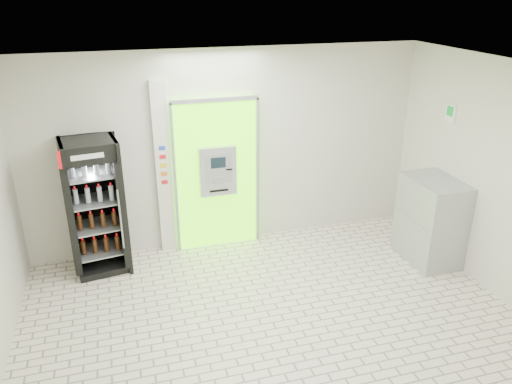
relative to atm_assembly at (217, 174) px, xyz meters
name	(u,v)px	position (x,y,z in m)	size (l,w,h in m)	color
ground	(279,335)	(0.20, -2.41, -1.17)	(6.00, 6.00, 0.00)	beige
room_shell	(282,190)	(0.20, -2.41, 0.67)	(6.00, 6.00, 6.00)	beige
atm_assembly	(217,174)	(0.00, 0.00, 0.00)	(1.30, 0.24, 2.33)	#64FA0B
pillar	(163,170)	(-0.78, 0.04, 0.13)	(0.22, 0.11, 2.60)	silver
beverage_cooler	(96,209)	(-1.76, -0.24, -0.25)	(0.81, 0.76, 1.92)	black
steel_cabinet	(430,220)	(2.88, -1.34, -0.54)	(0.64, 0.95, 1.25)	#A3A6AB
exit_sign	(450,113)	(3.19, -1.01, 0.95)	(0.02, 0.22, 0.26)	white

